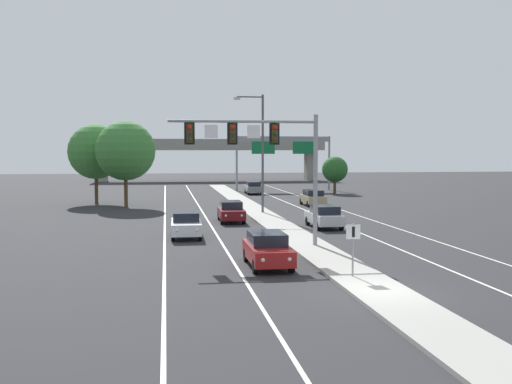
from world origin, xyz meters
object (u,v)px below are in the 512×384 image
Objects in this scene: car_oncoming_red at (267,249)px; tree_far_left_c at (125,151)px; median_sign_post at (353,242)px; car_receding_tan at (313,198)px; tree_far_right_a at (335,169)px; overhead_signal_mast at (264,148)px; car_receding_grey at (253,188)px; car_oncoming_white at (186,224)px; highway_sign_gantry at (284,146)px; car_receding_silver at (324,216)px; tree_far_left_b at (96,152)px; street_lamp_median at (260,146)px; car_oncoming_darkred at (231,211)px.

tree_far_left_c is (-8.44, 31.99, 4.60)m from car_oncoming_red.
median_sign_post is 0.49× the size of car_receding_tan.
car_oncoming_red is 0.94× the size of tree_far_right_a.
median_sign_post is 34.46m from car_receding_tan.
car_receding_grey is at bearing 82.49° from overhead_signal_mast.
tree_far_left_c reaches higher than median_sign_post.
overhead_signal_mast is at bearing -51.32° from car_oncoming_white.
car_receding_tan is at bearing -94.21° from highway_sign_gantry.
overhead_signal_mast is at bearing -124.07° from car_receding_silver.
car_receding_grey is at bearing 90.07° from car_receding_silver.
car_receding_silver and car_receding_grey have the same top height.
highway_sign_gantry is 29.32m from tree_far_left_b.
tree_far_left_b is at bearing -142.24° from highway_sign_gantry.
car_receding_silver is 29.46m from tree_far_left_b.
median_sign_post reaches higher than car_oncoming_white.
tree_far_left_b is at bearing 139.36° from street_lamp_median.
tree_far_left_c is at bearing 128.62° from car_receding_silver.
overhead_signal_mast is at bearing -109.65° from car_receding_tan.
car_oncoming_red is at bearing -75.22° from tree_far_left_c.
overhead_signal_mast reaches higher than median_sign_post.
highway_sign_gantry reaches higher than tree_far_right_a.
car_oncoming_red is 0.99× the size of car_oncoming_darkred.
highway_sign_gantry is (1.75, 23.83, 5.34)m from car_receding_tan.
car_receding_silver is at bearing -51.74° from tree_far_left_b.
car_receding_grey is at bearing 82.50° from car_oncoming_red.
tree_far_right_a reaches higher than car_oncoming_red.
street_lamp_median reaches higher than car_oncoming_white.
street_lamp_median is 31.91m from highway_sign_gantry.
median_sign_post is at bearing -74.32° from overhead_signal_mast.
tree_far_left_c is at bearing -149.13° from tree_far_right_a.
street_lamp_median is at bearing -119.54° from tree_far_right_a.
car_receding_grey is at bearing 176.08° from tree_far_right_a.
tree_far_left_b is at bearing 107.61° from car_oncoming_white.
car_oncoming_white is 8.57m from car_oncoming_darkred.
overhead_signal_mast is 13.68m from car_oncoming_darkred.
car_receding_grey is at bearing 101.27° from car_receding_tan.
car_receding_silver is 0.54× the size of tree_far_left_c.
car_receding_grey is at bearing 46.92° from tree_far_left_c.
tree_far_left_c is 29.38m from tree_far_right_a.
car_receding_grey is 0.55× the size of tree_far_left_b.
median_sign_post is 0.49× the size of car_oncoming_white.
tree_far_left_c is 5.46m from tree_far_left_b.
overhead_signal_mast is 44.90m from tree_far_right_a.
street_lamp_median reaches higher than median_sign_post.
car_receding_silver is 0.99× the size of car_receding_grey.
street_lamp_median is 2.23× the size of car_receding_silver.
car_receding_silver is (3.29, 16.81, -0.77)m from median_sign_post.
car_oncoming_white and car_oncoming_darkred have the same top height.
tree_far_right_a is (20.10, 36.78, 2.27)m from car_oncoming_white.
median_sign_post is 0.17× the size of highway_sign_gantry.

